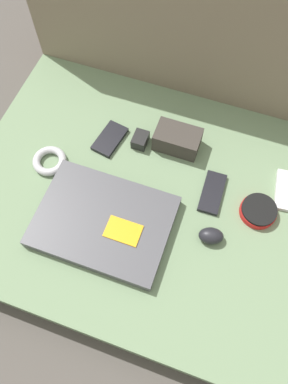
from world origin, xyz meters
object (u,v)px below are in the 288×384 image
phone_small (212,193)px  charger_brick (140,140)px  phone_silver (110,139)px  computer_mouse (211,236)px  camera_pouch (177,139)px  phone_black (287,191)px  speaker_puck (258,211)px  laptop (104,221)px

phone_small → charger_brick: 0.26m
phone_small → phone_silver: bearing=166.4°
computer_mouse → camera_pouch: size_ratio=0.56×
phone_black → camera_pouch: size_ratio=0.99×
phone_silver → camera_pouch: bearing=24.1°
speaker_puck → charger_brick: 0.39m
charger_brick → camera_pouch: bearing=14.8°
speaker_puck → camera_pouch: (-0.27, 0.13, 0.02)m
computer_mouse → phone_small: (-0.03, 0.13, -0.01)m
computer_mouse → phone_small: computer_mouse is taller
camera_pouch → charger_brick: 0.11m
computer_mouse → phone_small: size_ratio=0.58×
speaker_puck → phone_silver: speaker_puck is taller
speaker_puck → phone_small: (-0.13, 0.01, -0.01)m
speaker_puck → phone_small: speaker_puck is taller
computer_mouse → phone_silver: size_ratio=0.60×
phone_small → camera_pouch: size_ratio=0.98×
computer_mouse → charger_brick: 0.35m
camera_pouch → phone_small: bearing=-40.3°
phone_black → phone_small: same height
charger_brick → laptop: bearing=-90.8°
computer_mouse → phone_silver: computer_mouse is taller
phone_black → phone_small: (-0.19, -0.07, 0.00)m
camera_pouch → charger_brick: (-0.10, -0.03, -0.01)m
phone_black → phone_small: bearing=-165.0°
laptop → speaker_puck: 0.41m
speaker_puck → phone_black: 0.11m
computer_mouse → phone_small: bearing=88.6°
phone_small → camera_pouch: camera_pouch is taller
computer_mouse → phone_black: bearing=36.8°
phone_silver → phone_small: (0.33, -0.07, -0.00)m
camera_pouch → laptop: bearing=-109.8°
computer_mouse → phone_black: computer_mouse is taller
phone_small → charger_brick: (-0.24, 0.09, 0.01)m
computer_mouse → phone_silver: bearing=137.3°
computer_mouse → charger_brick: bearing=127.2°
phone_silver → computer_mouse: bearing=-18.7°
phone_silver → camera_pouch: (0.19, 0.05, 0.02)m
computer_mouse → camera_pouch: (-0.17, 0.24, 0.01)m
speaker_puck → charger_brick: bearing=164.2°
charger_brick → phone_small: bearing=-20.4°
speaker_puck → phone_silver: size_ratio=0.80×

